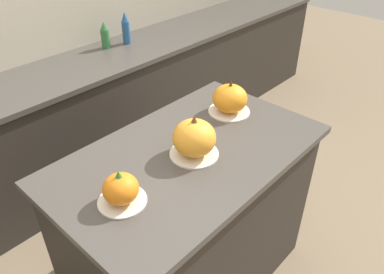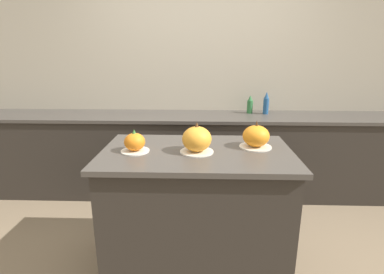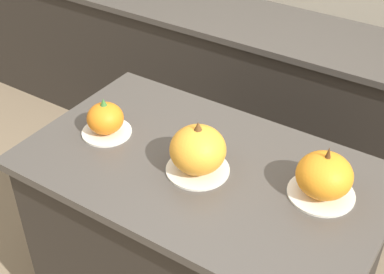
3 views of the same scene
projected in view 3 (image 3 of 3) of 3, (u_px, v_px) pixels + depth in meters
name	position (u px, v px, depth m)	size (l,w,h in m)	color
kitchen_island	(201.00, 254.00, 2.19)	(1.31, 0.78, 0.94)	#2D2823
back_counter	(320.00, 113.00, 3.06)	(6.00, 0.60, 0.92)	#2D2823
pumpkin_cake_left	(105.00, 120.00, 2.04)	(0.19, 0.19, 0.16)	silver
pumpkin_cake_center	(197.00, 150.00, 1.85)	(0.23, 0.23, 0.21)	silver
pumpkin_cake_right	(324.00, 177.00, 1.75)	(0.23, 0.23, 0.20)	silver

